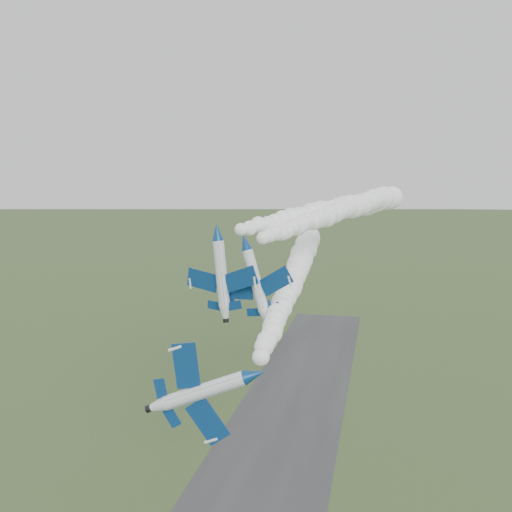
{
  "coord_description": "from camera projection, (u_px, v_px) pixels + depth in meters",
  "views": [
    {
      "loc": [
        19.16,
        -54.11,
        51.65
      ],
      "look_at": [
        3.2,
        17.57,
        41.77
      ],
      "focal_mm": 40.0,
      "sensor_mm": 36.0,
      "label": 1
    }
  ],
  "objects": [
    {
      "name": "runway",
      "position": [
        253.0,
        500.0,
        92.38
      ],
      "size": [
        24.0,
        260.0,
        0.04
      ],
      "primitive_type": "cube",
      "color": "#303133",
      "rests_on": "ground"
    },
    {
      "name": "jet_lead",
      "position": [
        255.0,
        375.0,
        52.55
      ],
      "size": [
        3.98,
        12.23,
        9.47
      ],
      "rotation": [
        0.0,
        1.21,
        0.1
      ],
      "color": "silver"
    },
    {
      "name": "smoke_trail_jet_pair_right",
      "position": [
        332.0,
        215.0,
        100.56
      ],
      "size": [
        17.97,
        55.35,
        4.43
      ],
      "primitive_type": null,
      "rotation": [
        0.0,
        0.0,
        -0.25
      ],
      "color": "white"
    },
    {
      "name": "jet_pair_right",
      "position": [
        245.0,
        242.0,
        73.58
      ],
      "size": [
        9.98,
        12.19,
        3.9
      ],
      "rotation": [
        0.0,
        -0.3,
        -0.25
      ],
      "color": "silver"
    },
    {
      "name": "jet_pair_left",
      "position": [
        217.0,
        232.0,
        74.34
      ],
      "size": [
        11.04,
        12.87,
        3.29
      ],
      "rotation": [
        0.0,
        -0.11,
        -0.31
      ],
      "color": "silver"
    },
    {
      "name": "smoke_trail_jet_pair_left",
      "position": [
        336.0,
        209.0,
        108.26
      ],
      "size": [
        27.49,
        71.87,
        5.49
      ],
      "primitive_type": null,
      "rotation": [
        0.0,
        0.0,
        -0.31
      ],
      "color": "white"
    },
    {
      "name": "smoke_trail_jet_lead",
      "position": [
        295.0,
        275.0,
        93.88
      ],
      "size": [
        12.83,
        79.15,
        4.9
      ],
      "primitive_type": null,
      "rotation": [
        0.0,
        0.0,
        0.1
      ],
      "color": "white"
    }
  ]
}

